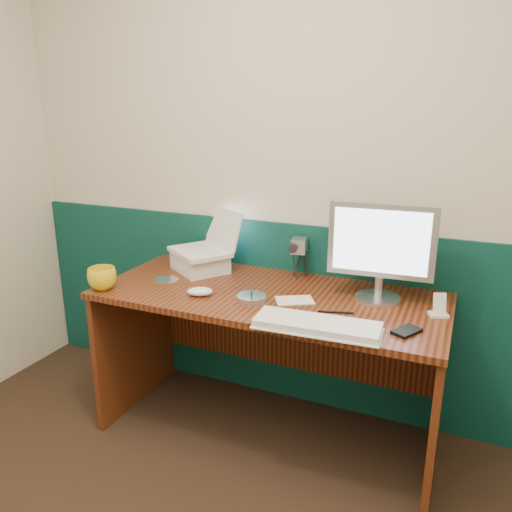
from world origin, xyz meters
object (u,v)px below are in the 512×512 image
at_px(laptop, 199,230).
at_px(monitor, 381,251).
at_px(keyboard, 317,326).
at_px(mug, 102,278).
at_px(desk, 268,365).
at_px(camcorder, 299,257).

bearing_deg(laptop, monitor, 31.38).
height_order(monitor, keyboard, monitor).
height_order(monitor, mug, monitor).
bearing_deg(desk, laptop, 160.54).
height_order(desk, monitor, monitor).
relative_size(keyboard, camcorder, 2.27).
height_order(monitor, camcorder, monitor).
height_order(keyboard, mug, mug).
bearing_deg(desk, camcorder, 78.73).
distance_m(monitor, mug, 1.29).
distance_m(laptop, keyboard, 0.92).
xyz_separation_m(desk, monitor, (0.48, 0.11, 0.60)).
bearing_deg(keyboard, monitor, 64.92).
distance_m(mug, camcorder, 0.96).
relative_size(desk, keyboard, 3.30).
bearing_deg(monitor, desk, -170.20).
bearing_deg(mug, laptop, 56.23).
bearing_deg(laptop, mug, -89.34).
xyz_separation_m(monitor, mug, (-1.22, -0.38, -0.17)).
bearing_deg(monitor, mug, -166.15).
bearing_deg(mug, desk, 19.65).
bearing_deg(monitor, laptop, 173.66).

